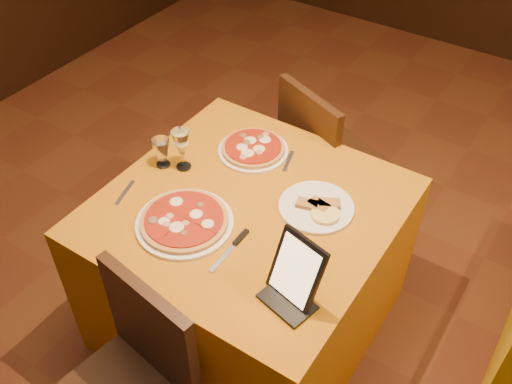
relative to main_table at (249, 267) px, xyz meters
The scene contains 11 objects.
main_table is the anchor object (origin of this frame).
chair_main_far 0.79m from the main_table, 90.00° to the left, with size 0.36×0.36×0.91m, color black, non-canonical shape.
pizza_near 0.47m from the main_table, 122.65° to the right, with size 0.37×0.37×0.03m.
pizza_far 0.51m from the main_table, 120.35° to the left, with size 0.31×0.31×0.03m.
cutlet_dish 0.47m from the main_table, 29.44° to the left, with size 0.30×0.30×0.03m.
wine_glass 0.59m from the main_table, behind, with size 0.07×0.07×0.19m, color #F7F48C, non-canonical shape.
water_glass 0.62m from the main_table, behind, with size 0.06×0.06×0.13m, color silver, non-canonical shape.
tablet 0.67m from the main_table, 35.78° to the right, with size 0.18×0.02×0.24m, color black.
knife 0.46m from the main_table, 72.36° to the right, with size 0.21×0.02×0.01m, color #B2B2B9.
fork_near 0.63m from the main_table, 154.38° to the right, with size 0.15×0.02×0.01m, color silver.
fork_far 0.49m from the main_table, 91.13° to the left, with size 0.14×0.02×0.01m, color silver.
Camera 1 is at (0.46, -1.01, 2.30)m, focal length 40.00 mm.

